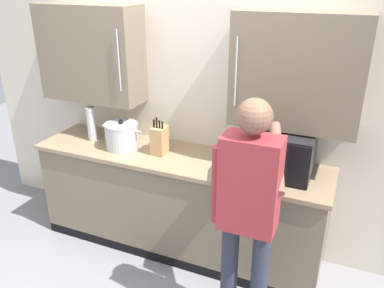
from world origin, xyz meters
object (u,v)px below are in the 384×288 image
(knife_block, at_px, (160,140))
(thermos_flask, at_px, (92,124))
(microwave_oven, at_px, (274,151))
(person_figure, at_px, (248,206))
(stock_pot, at_px, (122,136))

(knife_block, distance_m, thermos_flask, 0.69)
(microwave_oven, relative_size, person_figure, 0.46)
(knife_block, relative_size, thermos_flask, 1.04)
(microwave_oven, height_order, thermos_flask, microwave_oven)
(knife_block, xyz_separation_m, person_figure, (0.93, -0.65, -0.02))
(knife_block, bearing_deg, thermos_flask, 178.59)
(microwave_oven, xyz_separation_m, person_figure, (0.01, -0.69, -0.07))
(thermos_flask, bearing_deg, person_figure, -22.53)
(stock_pot, bearing_deg, microwave_oven, 2.91)
(microwave_oven, relative_size, knife_block, 2.39)
(stock_pot, relative_size, thermos_flask, 1.23)
(thermos_flask, bearing_deg, stock_pot, -7.45)
(microwave_oven, height_order, person_figure, person_figure)
(knife_block, height_order, thermos_flask, knife_block)
(stock_pot, xyz_separation_m, person_figure, (1.28, -0.63, -0.01))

